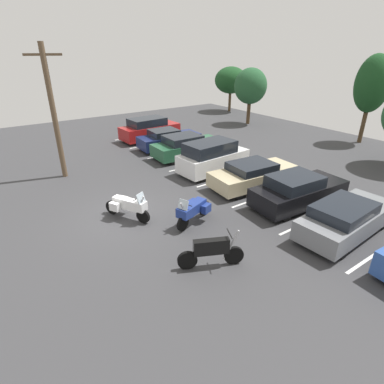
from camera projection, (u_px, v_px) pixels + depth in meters
name	position (u px, v px, depth m)	size (l,w,h in m)	color
ground	(124.00, 217.00, 13.69)	(44.00, 44.00, 0.10)	#38383A
motorcycle_touring	(128.00, 206.00, 13.23)	(2.11, 1.30, 1.36)	black
motorcycle_second	(212.00, 251.00, 10.30)	(1.09, 2.12, 1.33)	black
motorcycle_third	(193.00, 210.00, 12.87)	(1.20, 2.16, 1.35)	black
parking_stripes	(231.00, 177.00, 17.78)	(22.80, 4.87, 0.01)	silver
car_red	(149.00, 129.00, 24.71)	(2.16, 4.78, 1.76)	maroon
car_navy	(168.00, 139.00, 22.57)	(2.03, 4.57, 1.45)	navy
car_green	(187.00, 146.00, 20.80)	(2.03, 4.85, 1.54)	#235638
car_white	(212.00, 157.00, 18.12)	(2.12, 4.36, 1.90)	white
car_champagne	(254.00, 175.00, 16.33)	(2.30, 4.96, 1.37)	#C1B289
car_black	(298.00, 191.00, 14.33)	(2.18, 4.83, 1.55)	black
car_grey	(346.00, 218.00, 12.09)	(2.06, 4.84, 1.43)	slate
utility_pole	(54.00, 112.00, 16.41)	(0.61, 1.76, 7.06)	brown
tree_center_right	(373.00, 84.00, 22.56)	(2.47, 2.47, 6.44)	#4C3823
tree_center	(231.00, 80.00, 34.98)	(3.60, 3.60, 4.90)	#4C3823
tree_rear	(250.00, 86.00, 28.94)	(3.04, 3.04, 5.15)	#4C3823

